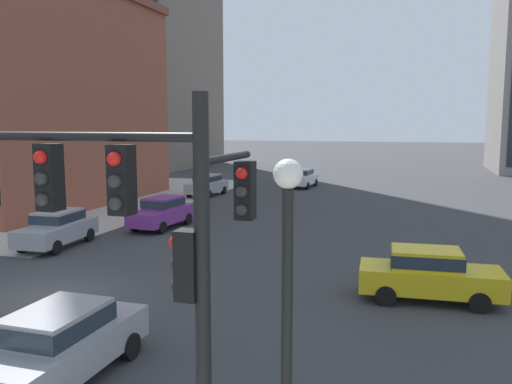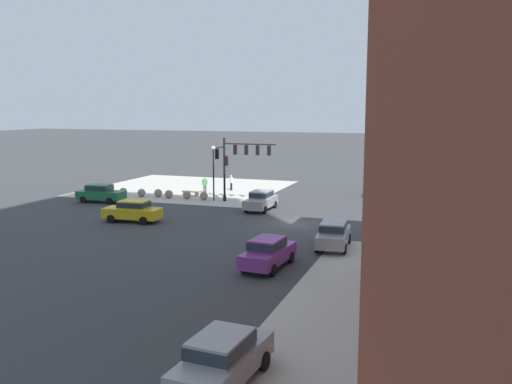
{
  "view_description": "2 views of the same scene",
  "coord_description": "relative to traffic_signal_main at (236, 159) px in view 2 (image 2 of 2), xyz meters",
  "views": [
    {
      "loc": [
        11.46,
        -13.8,
        5.61
      ],
      "look_at": [
        5.31,
        6.13,
        2.92
      ],
      "focal_mm": 36.86,
      "sensor_mm": 36.0,
      "label": 1
    },
    {
      "loc": [
        -10.75,
        39.38,
        8.65
      ],
      "look_at": [
        0.6,
        6.94,
        3.42
      ],
      "focal_mm": 38.37,
      "sensor_mm": 36.0,
      "label": 2
    }
  ],
  "objects": [
    {
      "name": "ground_plane",
      "position": [
        -7.66,
        7.74,
        -4.06
      ],
      "size": [
        320.0,
        320.0,
        0.0
      ],
      "primitive_type": "plane",
      "color": "#38383A"
    },
    {
      "name": "sidewalk_corner_slab",
      "position": [
        8.34,
        -6.76,
        -4.06
      ],
      "size": [
        20.0,
        19.0,
        0.02
      ],
      "primitive_type": "cube",
      "color": "#B7B2A8",
      "rests_on": "ground"
    },
    {
      "name": "traffic_signal_main",
      "position": [
        0.0,
        0.0,
        0.0
      ],
      "size": [
        5.23,
        2.09,
        6.01
      ],
      "color": "black",
      "rests_on": "ground"
    },
    {
      "name": "bollard_sphere_curb_a",
      "position": [
        3.41,
        -0.06,
        -3.67
      ],
      "size": [
        0.8,
        0.8,
        0.8
      ],
      "primitive_type": "sphere",
      "color": "gray",
      "rests_on": "ground"
    },
    {
      "name": "bollard_sphere_curb_b",
      "position": [
        5.2,
        -0.07,
        -3.67
      ],
      "size": [
        0.8,
        0.8,
        0.8
      ],
      "primitive_type": "sphere",
      "color": "gray",
      "rests_on": "ground"
    },
    {
      "name": "bollard_sphere_curb_c",
      "position": [
        7.12,
        0.04,
        -3.67
      ],
      "size": [
        0.8,
        0.8,
        0.8
      ],
      "primitive_type": "sphere",
      "color": "gray",
      "rests_on": "ground"
    },
    {
      "name": "bollard_sphere_curb_d",
      "position": [
        8.46,
        -0.24,
        -3.67
      ],
      "size": [
        0.8,
        0.8,
        0.8
      ],
      "primitive_type": "sphere",
      "color": "gray",
      "rests_on": "ground"
    },
    {
      "name": "bollard_sphere_curb_e",
      "position": [
        10.1,
        0.17,
        -3.67
      ],
      "size": [
        0.8,
        0.8,
        0.8
      ],
      "primitive_type": "sphere",
      "color": "gray",
      "rests_on": "ground"
    },
    {
      "name": "bollard_sphere_curb_f",
      "position": [
        12.22,
        0.15,
        -3.67
      ],
      "size": [
        0.8,
        0.8,
        0.8
      ],
      "primitive_type": "sphere",
      "color": "gray",
      "rests_on": "ground"
    },
    {
      "name": "bench_near_signal",
      "position": [
        5.7,
        -1.94,
        -3.74
      ],
      "size": [
        1.84,
        0.64,
        0.49
      ],
      "color": "#9E7F66",
      "rests_on": "ground"
    },
    {
      "name": "pedestrian_near_bench",
      "position": [
        5.06,
        -3.93,
        -3.09
      ],
      "size": [
        0.48,
        0.35,
        1.7
      ],
      "color": "#333333",
      "rests_on": "ground"
    },
    {
      "name": "pedestrian_at_curb",
      "position": [
        3.26,
        -6.78,
        -3.11
      ],
      "size": [
        0.47,
        0.36,
        1.66
      ],
      "color": "black",
      "rests_on": "ground"
    },
    {
      "name": "street_lamp_corner_near",
      "position": [
        2.34,
        -0.03,
        -0.78
      ],
      "size": [
        0.36,
        0.36,
        5.21
      ],
      "color": "black",
      "rests_on": "ground"
    },
    {
      "name": "car_main_northbound_near",
      "position": [
        -11.95,
        13.93,
        -3.15
      ],
      "size": [
        2.15,
        4.52,
        1.68
      ],
      "color": "#99999E",
      "rests_on": "ground"
    },
    {
      "name": "car_main_southbound_near",
      "position": [
        -12.05,
        32.17,
        -3.15
      ],
      "size": [
        2.13,
        4.51,
        1.68
      ],
      "color": "#99999E",
      "rests_on": "ground"
    },
    {
      "name": "car_main_southbound_far",
      "position": [
        -9.41,
        19.41,
        -3.15
      ],
      "size": [
        2.15,
        4.52,
        1.68
      ],
      "color": "#7A3389",
      "rests_on": "ground"
    },
    {
      "name": "car_cross_eastbound",
      "position": [
        -3.48,
        3.13,
        -3.15
      ],
      "size": [
        1.91,
        4.41,
        1.68
      ],
      "color": "#99999E",
      "rests_on": "ground"
    },
    {
      "name": "car_cross_westbound",
      "position": [
        4.27,
        11.11,
        -3.15
      ],
      "size": [
        4.51,
        2.11,
        1.68
      ],
      "color": "gold",
      "rests_on": "ground"
    },
    {
      "name": "car_parked_curb",
      "position": [
        11.98,
        4.3,
        -3.15
      ],
      "size": [
        4.52,
        2.14,
        1.68
      ],
      "color": "#1E6B3D",
      "rests_on": "ground"
    },
    {
      "name": "car_main_mid",
      "position": [
        -12.2,
        -8.3,
        -3.15
      ],
      "size": [
        2.12,
        4.51,
        1.68
      ],
      "color": "black",
      "rests_on": "ground"
    }
  ]
}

